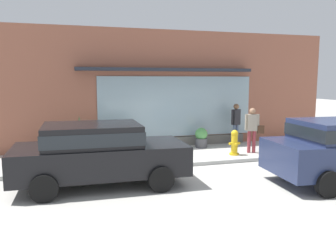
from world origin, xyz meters
TOP-DOWN VIEW (x-y plane):
  - ground_plane at (0.00, 0.00)m, footprint 60.00×60.00m
  - curb_strip at (0.00, -0.20)m, footprint 14.00×0.24m
  - storefront at (0.01, 3.19)m, footprint 14.00×0.81m
  - fire_hydrant at (1.83, 0.80)m, footprint 0.41×0.37m
  - pedestrian_with_handbag at (2.61, 0.95)m, footprint 0.67×0.33m
  - pedestrian_passerby at (2.74, 2.47)m, footprint 0.47×0.27m
  - parked_car_black at (-3.04, -1.38)m, footprint 4.21×2.13m
  - potted_plant_near_hydrant at (-3.33, 2.42)m, footprint 0.36×0.36m
  - potted_plant_corner_tall at (-2.40, 2.19)m, footprint 0.57×0.57m
  - potted_plant_low_front at (-1.53, 2.58)m, footprint 0.52×0.52m
  - potted_plant_by_entrance at (1.23, 2.37)m, footprint 0.48×0.48m
  - potted_plant_window_left at (-4.35, 2.38)m, footprint 0.45×0.45m

SIDE VIEW (x-z plane):
  - ground_plane at x=0.00m, z-range 0.00..0.00m
  - curb_strip at x=0.00m, z-range 0.00..0.12m
  - potted_plant_low_front at x=-1.53m, z-range -0.01..0.71m
  - potted_plant_by_entrance at x=1.23m, z-range 0.01..0.78m
  - fire_hydrant at x=1.83m, z-range 0.00..0.88m
  - potted_plant_window_left at x=-4.35m, z-range -0.02..0.92m
  - potted_plant_corner_tall at x=-2.40m, z-range 0.05..0.92m
  - potted_plant_near_hydrant at x=-3.33m, z-range -0.03..1.33m
  - parked_car_black at x=-3.04m, z-range 0.10..1.64m
  - pedestrian_with_handbag at x=2.61m, z-range 0.13..1.75m
  - pedestrian_passerby at x=2.74m, z-range 0.14..1.80m
  - storefront at x=0.01m, z-range -0.04..4.47m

